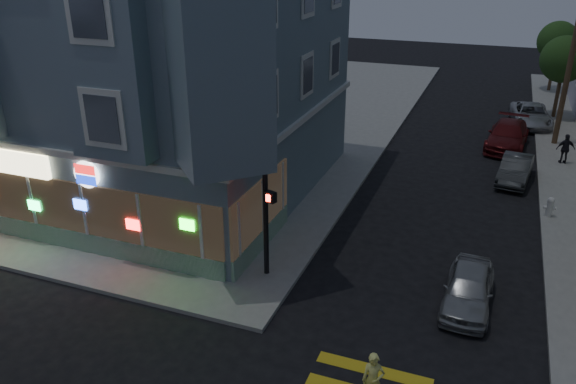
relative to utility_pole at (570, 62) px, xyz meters
The scene contains 14 objects.
ground 27.26m from the utility_pole, 116.57° to the right, with size 120.00×120.00×0.00m, color black.
sidewalk_nw 25.95m from the utility_pole, behind, with size 33.00×42.00×0.15m, color gray.
corner_building 22.24m from the utility_pole, 144.13° to the right, with size 14.60×14.60×11.40m.
utility_pole is the anchor object (origin of this frame).
street_tree_near 6.06m from the utility_pole, 88.09° to the left, with size 3.00×3.00×5.30m.
street_tree_far 14.03m from the utility_pole, 89.18° to the left, with size 3.00×3.00×5.30m.
running_child 24.49m from the utility_pole, 102.65° to the right, with size 0.56×0.37×1.53m, color #ECEE79.
pedestrian_b 5.15m from the utility_pole, 85.58° to the right, with size 0.92×0.38×1.58m, color black.
parked_car_a 19.06m from the utility_pole, 100.54° to the right, with size 1.49×3.71×1.26m, color #9A9DA1.
parked_car_b 8.10m from the utility_pole, 107.74° to the right, with size 1.34×3.83×1.26m, color #35383A.
parked_car_c 5.03m from the utility_pole, 151.45° to the right, with size 2.05×5.05×1.47m, color maroon.
parked_car_d 5.74m from the utility_pole, 108.97° to the left, with size 2.25×4.87×1.35m, color #ACB0B7.
traffic_signal 21.66m from the utility_pole, 117.82° to the right, with size 0.70×0.62×5.55m.
fire_hydrant 11.41m from the utility_pole, 93.78° to the right, with size 0.50×0.29×0.87m.
Camera 1 is at (8.63, -10.51, 10.71)m, focal length 35.00 mm.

